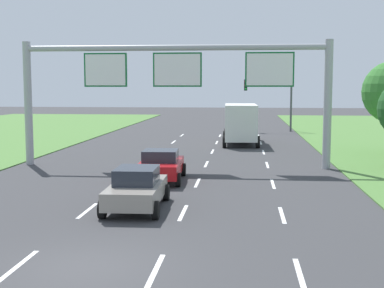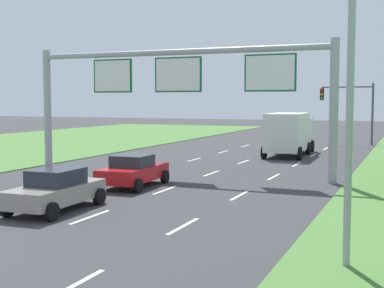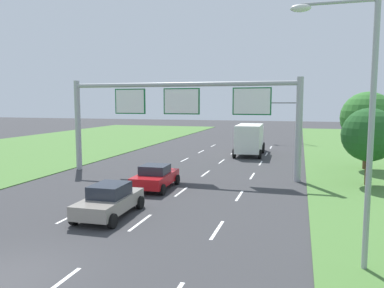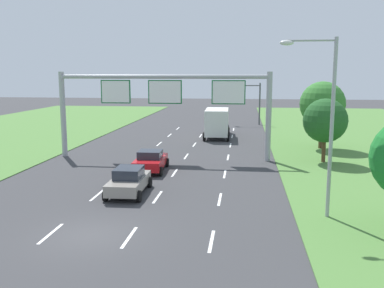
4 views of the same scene
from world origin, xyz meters
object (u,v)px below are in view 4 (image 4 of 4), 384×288
traffic_light_mast (245,96)px  roadside_tree_far (322,104)px  street_lamp (324,112)px  roadside_tree_mid (325,121)px  car_near_red (150,161)px  sign_gantry (165,98)px  box_truck (217,122)px  car_lead_silver (129,181)px

traffic_light_mast → roadside_tree_far: roadside_tree_far is taller
street_lamp → roadside_tree_mid: bearing=79.2°
car_near_red → sign_gantry: bearing=85.4°
sign_gantry → roadside_tree_far: size_ratio=2.80×
box_truck → traffic_light_mast: bearing=74.1°
sign_gantry → roadside_tree_far: sign_gantry is taller
box_truck → street_lamp: (6.56, -25.75, 3.39)m
car_near_red → sign_gantry: sign_gantry is taller
car_near_red → street_lamp: street_lamp is taller
traffic_light_mast → roadside_tree_mid: (6.06, -24.37, -0.58)m
car_lead_silver → box_truck: bearing=79.5°
car_lead_silver → traffic_light_mast: traffic_light_mast is taller
traffic_light_mast → roadside_tree_far: bearing=-69.0°
traffic_light_mast → roadside_tree_far: size_ratio=0.91×
car_near_red → sign_gantry: size_ratio=0.24×
car_lead_silver → street_lamp: street_lamp is taller
roadside_tree_far → car_near_red: bearing=-141.5°
sign_gantry → traffic_light_mast: size_ratio=3.08×
roadside_tree_mid → roadside_tree_far: 6.44m
box_truck → sign_gantry: sign_gantry is taller
car_lead_silver → roadside_tree_far: (13.55, 16.64, 3.35)m
car_lead_silver → roadside_tree_far: bearing=49.4°
box_truck → street_lamp: street_lamp is taller
car_lead_silver → street_lamp: bearing=-17.1°
box_truck → street_lamp: 26.78m
car_lead_silver → traffic_light_mast: 35.44m
car_lead_silver → traffic_light_mast: (6.64, 34.68, 3.10)m
car_near_red → street_lamp: size_ratio=0.48×
car_lead_silver → car_near_red: bearing=88.7°
car_near_red → roadside_tree_mid: bearing=17.5°
box_truck → roadside_tree_mid: roadside_tree_mid is taller
box_truck → sign_gantry: bearing=-107.1°
car_near_red → roadside_tree_mid: 13.71m
car_near_red → roadside_tree_mid: size_ratio=0.82×
sign_gantry → roadside_tree_far: bearing=24.7°
box_truck → traffic_light_mast: (2.99, 11.79, 2.18)m
box_truck → roadside_tree_mid: (9.06, -12.58, 1.60)m
sign_gantry → roadside_tree_mid: (12.48, -0.19, -1.63)m
street_lamp → roadside_tree_far: street_lamp is taller
street_lamp → box_truck: bearing=104.3°
box_truck → sign_gantry: size_ratio=0.44×
car_lead_silver → roadside_tree_mid: (12.70, 10.30, 2.52)m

